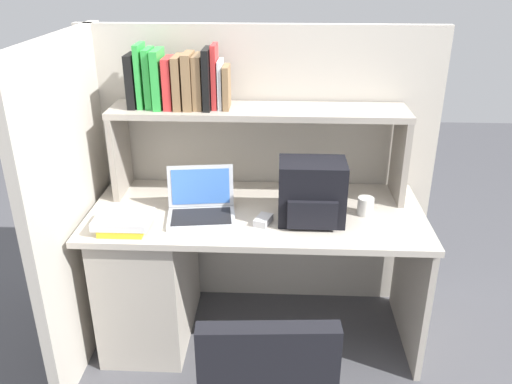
{
  "coord_description": "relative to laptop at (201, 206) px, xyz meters",
  "views": [
    {
      "loc": [
        0.11,
        -2.27,
        1.85
      ],
      "look_at": [
        0.0,
        -0.05,
        0.85
      ],
      "focal_mm": 36.96,
      "sensor_mm": 36.0,
      "label": 1
    }
  ],
  "objects": [
    {
      "name": "desk_book_stack",
      "position": [
        -0.33,
        -0.15,
        -0.02
      ],
      "size": [
        0.24,
        0.19,
        0.07
      ],
      "color": "yellow",
      "rests_on": "desk"
    },
    {
      "name": "reference_books_on_shelf",
      "position": [
        -0.12,
        0.26,
        0.53
      ],
      "size": [
        0.48,
        0.19,
        0.3
      ],
      "color": "black",
      "rests_on": "overhead_hutch"
    },
    {
      "name": "desk",
      "position": [
        -0.13,
        0.07,
        -0.38
      ],
      "size": [
        1.6,
        0.7,
        0.73
      ],
      "color": "beige",
      "rests_on": "ground_plane"
    },
    {
      "name": "cubicle_partition_left",
      "position": [
        -0.59,
        0.02,
        -0.01
      ],
      "size": [
        0.05,
        1.06,
        1.55
      ],
      "primitive_type": "cube",
      "color": "#BCB5A8",
      "rests_on": "ground_plane"
    },
    {
      "name": "laptop",
      "position": [
        0.0,
        0.0,
        0.0
      ],
      "size": [
        0.34,
        0.29,
        0.22
      ],
      "color": "#B7BABF",
      "rests_on": "desk"
    },
    {
      "name": "ground_plane",
      "position": [
        0.26,
        0.07,
        -0.78
      ],
      "size": [
        8.0,
        8.0,
        0.0
      ],
      "primitive_type": "plane",
      "color": "#4C4C51"
    },
    {
      "name": "computer_mouse",
      "position": [
        0.29,
        -0.06,
        -0.03
      ],
      "size": [
        0.09,
        0.12,
        0.03
      ],
      "primitive_type": "cube",
      "rotation": [
        0.0,
        0.0,
        -0.34
      ],
      "color": "silver",
      "rests_on": "desk"
    },
    {
      "name": "backpack",
      "position": [
        0.51,
        -0.02,
        0.09
      ],
      "size": [
        0.3,
        0.23,
        0.29
      ],
      "color": "black",
      "rests_on": "desk"
    },
    {
      "name": "cubicle_partition_rear",
      "position": [
        0.26,
        0.45,
        -0.01
      ],
      "size": [
        1.84,
        0.05,
        1.55
      ],
      "primitive_type": "cube",
      "color": "#BCB5A8",
      "rests_on": "ground_plane"
    },
    {
      "name": "paper_cup",
      "position": [
        0.77,
        0.05,
        -0.01
      ],
      "size": [
        0.08,
        0.08,
        0.09
      ],
      "primitive_type": "cylinder",
      "color": "white",
      "rests_on": "desk"
    },
    {
      "name": "overhead_hutch",
      "position": [
        0.26,
        0.27,
        0.3
      ],
      "size": [
        1.44,
        0.28,
        0.45
      ],
      "color": "gray",
      "rests_on": "desk"
    }
  ]
}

